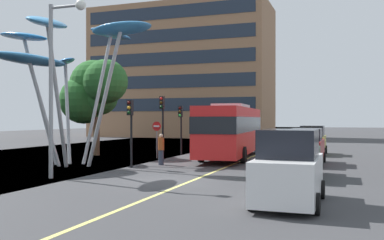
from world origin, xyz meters
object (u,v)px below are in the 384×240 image
(leaf_sculpture, at_px, (63,49))
(pedestrian, at_px, (161,149))
(traffic_light_kerb_far, at_px, (162,114))
(street_lamp, at_px, (59,66))
(no_entry_sign, at_px, (157,134))
(red_bus, at_px, (231,129))
(car_parked_near, at_px, (289,170))
(traffic_light_island_mid, at_px, (181,119))
(car_parked_far, at_px, (306,147))
(traffic_light_kerb_near, at_px, (130,119))
(car_side_street, at_px, (312,141))
(traffic_light_opposite, at_px, (201,120))
(car_parked_mid, at_px, (296,155))

(leaf_sculpture, height_order, pedestrian, leaf_sculpture)
(traffic_light_kerb_far, distance_m, street_lamp, 9.71)
(traffic_light_kerb_far, height_order, no_entry_sign, traffic_light_kerb_far)
(red_bus, xyz_separation_m, car_parked_near, (5.53, -14.57, -0.88))
(street_lamp, bearing_deg, traffic_light_island_mid, 88.26)
(car_parked_far, bearing_deg, pedestrian, -157.87)
(traffic_light_kerb_near, bearing_deg, street_lamp, -101.55)
(red_bus, bearing_deg, car_side_street, 42.83)
(car_parked_far, bearing_deg, car_side_street, 91.36)
(car_parked_far, xyz_separation_m, pedestrian, (-7.61, -3.10, -0.08))
(traffic_light_kerb_far, xyz_separation_m, car_side_street, (8.62, 7.18, -1.90))
(street_lamp, relative_size, pedestrian, 4.37)
(traffic_light_opposite, bearing_deg, traffic_light_kerb_far, -88.51)
(traffic_light_kerb_far, distance_m, car_side_street, 11.38)
(traffic_light_kerb_far, relative_size, no_entry_sign, 1.67)
(traffic_light_island_mid, relative_size, car_parked_mid, 0.86)
(leaf_sculpture, height_order, traffic_light_kerb_far, leaf_sculpture)
(traffic_light_kerb_near, xyz_separation_m, no_entry_sign, (-0.96, 5.49, -0.98))
(pedestrian, bearing_deg, traffic_light_kerb_far, 112.21)
(car_parked_mid, distance_m, car_side_street, 12.69)
(street_lamp, bearing_deg, car_parked_far, 45.56)
(car_parked_far, height_order, car_side_street, car_side_street)
(car_parked_near, height_order, car_parked_mid, car_parked_near)
(car_parked_mid, bearing_deg, car_parked_far, 90.42)
(car_parked_mid, relative_size, pedestrian, 2.34)
(no_entry_sign, bearing_deg, traffic_light_island_mid, 83.11)
(traffic_light_opposite, distance_m, no_entry_sign, 7.58)
(leaf_sculpture, bearing_deg, street_lamp, -55.97)
(car_parked_near, relative_size, no_entry_sign, 1.71)
(car_parked_mid, relative_size, car_side_street, 1.04)
(car_parked_near, distance_m, car_parked_mid, 6.39)
(traffic_light_kerb_near, xyz_separation_m, car_parked_mid, (8.59, -0.77, -1.63))
(traffic_light_kerb_far, distance_m, car_parked_near, 15.20)
(traffic_light_opposite, distance_m, street_lamp, 17.90)
(car_parked_far, bearing_deg, traffic_light_kerb_near, -149.84)
(car_parked_mid, relative_size, street_lamp, 0.54)
(no_entry_sign, bearing_deg, traffic_light_kerb_near, -80.13)
(leaf_sculpture, xyz_separation_m, car_parked_near, (12.87, -6.60, -5.31))
(car_parked_near, bearing_deg, traffic_light_kerb_far, 128.10)
(traffic_light_kerb_far, bearing_deg, traffic_light_kerb_near, -87.11)
(leaf_sculpture, relative_size, traffic_light_opposite, 2.98)
(traffic_light_kerb_far, relative_size, traffic_light_island_mid, 1.14)
(no_entry_sign, bearing_deg, car_parked_near, -51.54)
(car_parked_mid, distance_m, pedestrian, 8.10)
(car_side_street, relative_size, pedestrian, 2.25)
(traffic_light_kerb_near, bearing_deg, car_parked_near, -38.19)
(traffic_light_kerb_near, height_order, no_entry_sign, traffic_light_kerb_near)
(traffic_light_kerb_far, bearing_deg, leaf_sculpture, -124.02)
(traffic_light_island_mid, height_order, pedestrian, traffic_light_island_mid)
(leaf_sculpture, xyz_separation_m, traffic_light_opposite, (3.35, 13.54, -3.86))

